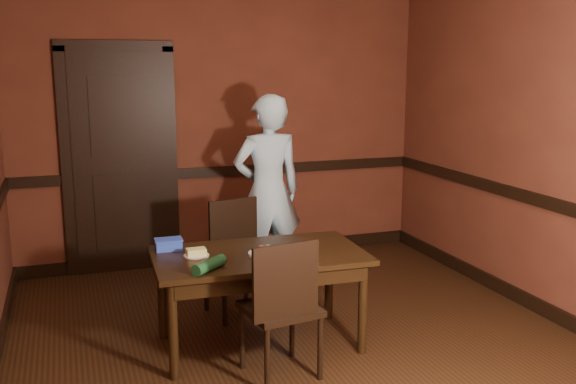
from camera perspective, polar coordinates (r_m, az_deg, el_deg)
floor at (r=4.57m, az=1.49°, el=-13.85°), size 4.00×4.50×0.01m
wall_back at (r=6.32m, az=-5.73°, el=5.90°), size 4.00×0.02×2.70m
wall_front at (r=2.27m, az=22.34°, el=-4.85°), size 4.00×0.02×2.70m
wall_right at (r=5.23m, az=22.57°, el=3.94°), size 0.02×4.50×2.70m
dado_back at (r=6.36m, az=-5.62°, el=1.85°), size 4.00×0.03×0.10m
dado_right at (r=5.29m, az=22.08°, el=-0.89°), size 0.03×4.50×0.10m
baseboard_back at (r=6.55m, az=-5.48°, el=-5.41°), size 4.00×0.03×0.12m
baseboard_right at (r=5.52m, az=21.42°, el=-9.44°), size 0.03×4.50×0.12m
door at (r=6.16m, az=-14.70°, el=3.02°), size 1.05×0.07×2.20m
dining_table at (r=4.52m, az=-2.55°, el=-9.52°), size 1.47×0.87×0.67m
chair_far at (r=5.05m, az=-4.71°, el=-6.01°), size 0.48×0.48×0.89m
chair_near at (r=4.08m, az=-0.70°, el=-10.07°), size 0.49×0.49×0.92m
person at (r=5.60m, az=-1.81°, el=0.04°), size 0.63×0.43×1.69m
sandwich_plate at (r=4.37m, az=-1.96°, el=-5.38°), size 0.24×0.24×0.06m
sauce_jar at (r=4.38m, az=2.24°, el=-4.94°), size 0.08×0.08×0.09m
cheese_saucer at (r=4.37m, az=-8.15°, el=-5.41°), size 0.17×0.17×0.05m
food_tub at (r=4.54m, az=-10.57°, el=-4.59°), size 0.19×0.13×0.08m
wrapped_veg at (r=4.06m, az=-7.01°, el=-6.46°), size 0.25×0.23×0.08m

